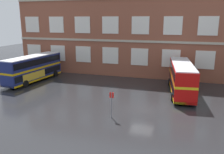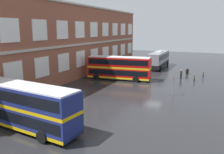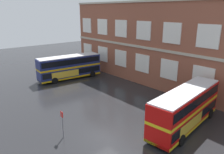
{
  "view_description": "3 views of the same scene",
  "coord_description": "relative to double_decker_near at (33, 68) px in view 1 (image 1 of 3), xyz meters",
  "views": [
    {
      "loc": [
        4.16,
        -24.49,
        9.7
      ],
      "look_at": [
        -4.19,
        2.11,
        2.85
      ],
      "focal_mm": 37.97,
      "sensor_mm": 36.0,
      "label": 1
    },
    {
      "loc": [
        -33.48,
        -8.4,
        8.9
      ],
      "look_at": [
        -5.43,
        4.38,
        2.46
      ],
      "focal_mm": 37.26,
      "sensor_mm": 36.0,
      "label": 2
    },
    {
      "loc": [
        14.56,
        -11.79,
        11.68
      ],
      "look_at": [
        -4.52,
        4.48,
        4.03
      ],
      "focal_mm": 35.26,
      "sensor_mm": 36.0,
      "label": 3
    }
  ],
  "objects": [
    {
      "name": "ground_plane",
      "position": [
        18.75,
        -4.82,
        -2.15
      ],
      "size": [
        120.0,
        120.0,
        0.0
      ],
      "primitive_type": "plane",
      "color": "#232326"
    },
    {
      "name": "double_decker_middle",
      "position": [
        22.6,
        0.42,
        0.0
      ],
      "size": [
        3.9,
        11.23,
        4.07
      ],
      "color": "red",
      "rests_on": "ground"
    },
    {
      "name": "double_decker_near",
      "position": [
        0.0,
        0.0,
        0.0
      ],
      "size": [
        3.68,
        11.2,
        4.07
      ],
      "color": "navy",
      "rests_on": "ground"
    },
    {
      "name": "bus_stand_flag",
      "position": [
        16.23,
        -10.16,
        -0.51
      ],
      "size": [
        0.44,
        0.1,
        2.7
      ],
      "color": "slate",
      "rests_on": "ground"
    },
    {
      "name": "brick_terminal_building",
      "position": [
        20.69,
        11.16,
        4.25
      ],
      "size": [
        55.85,
        8.19,
        13.1
      ],
      "color": "brown",
      "rests_on": "ground"
    }
  ]
}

